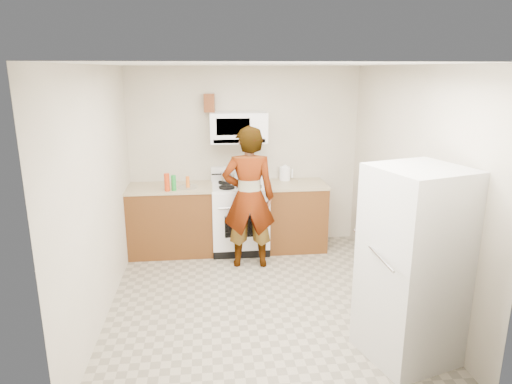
{
  "coord_description": "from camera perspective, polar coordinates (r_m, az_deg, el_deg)",
  "views": [
    {
      "loc": [
        -0.53,
        -4.51,
        2.46
      ],
      "look_at": [
        0.02,
        0.55,
        1.08
      ],
      "focal_mm": 32.0,
      "sensor_mm": 36.0,
      "label": 1
    }
  ],
  "objects": [
    {
      "name": "counter_right",
      "position": [
        6.31,
        5.01,
        0.96
      ],
      "size": [
        0.82,
        0.64,
        0.03
      ],
      "primitive_type": "cube",
      "color": "tan",
      "rests_on": "cabinet_right"
    },
    {
      "name": "bottle_hot_sauce",
      "position": [
        6.09,
        -8.53,
        1.23
      ],
      "size": [
        0.06,
        0.06,
        0.15
      ],
      "primitive_type": "cylinder",
      "rotation": [
        0.0,
        0.0,
        -0.39
      ],
      "color": "orange",
      "rests_on": "counter_left"
    },
    {
      "name": "saucepan",
      "position": [
        6.34,
        -3.52,
        1.92
      ],
      "size": [
        0.22,
        0.22,
        0.11
      ],
      "primitive_type": "cylinder",
      "rotation": [
        0.0,
        0.0,
        -0.05
      ],
      "color": "#AFAEB3",
      "rests_on": "gas_range"
    },
    {
      "name": "floor",
      "position": [
        5.16,
        0.42,
        -13.29
      ],
      "size": [
        3.6,
        3.6,
        0.0
      ],
      "primitive_type": "plane",
      "color": "gray",
      "rests_on": "ground"
    },
    {
      "name": "back_wall",
      "position": [
        6.43,
        -1.41,
        4.32
      ],
      "size": [
        3.2,
        0.02,
        2.5
      ],
      "primitive_type": "cube",
      "color": "beige",
      "rests_on": "floor"
    },
    {
      "name": "kettle",
      "position": [
        6.45,
        3.63,
        2.31
      ],
      "size": [
        0.19,
        0.19,
        0.19
      ],
      "primitive_type": "cylinder",
      "rotation": [
        0.0,
        0.0,
        0.31
      ],
      "color": "white",
      "rests_on": "counter_right"
    },
    {
      "name": "bottle_green_cap",
      "position": [
        5.97,
        -10.25,
        1.12
      ],
      "size": [
        0.07,
        0.07,
        0.2
      ],
      "primitive_type": "cylinder",
      "rotation": [
        0.0,
        0.0,
        0.08
      ],
      "color": "#18862D",
      "rests_on": "counter_left"
    },
    {
      "name": "cabinet_right",
      "position": [
        6.44,
        4.91,
        -3.08
      ],
      "size": [
        0.8,
        0.62,
        0.9
      ],
      "primitive_type": "cube",
      "color": "#5D2F16",
      "rests_on": "floor"
    },
    {
      "name": "gas_range",
      "position": [
        6.32,
        -2.03,
        -3.04
      ],
      "size": [
        0.76,
        0.65,
        1.13
      ],
      "color": "white",
      "rests_on": "floor"
    },
    {
      "name": "right_wall",
      "position": [
        5.13,
        18.4,
        0.73
      ],
      "size": [
        0.02,
        3.6,
        2.5
      ],
      "primitive_type": "cube",
      "color": "beige",
      "rests_on": "floor"
    },
    {
      "name": "microwave",
      "position": [
        6.18,
        -2.23,
        8.09
      ],
      "size": [
        0.76,
        0.38,
        0.4
      ],
      "primitive_type": "cube",
      "color": "white",
      "rests_on": "back_wall"
    },
    {
      "name": "jug",
      "position": [
        6.19,
        -5.84,
        11.02
      ],
      "size": [
        0.15,
        0.15,
        0.24
      ],
      "primitive_type": "cube",
      "rotation": [
        0.0,
        0.0,
        -0.1
      ],
      "color": "#5F2E16",
      "rests_on": "microwave"
    },
    {
      "name": "person",
      "position": [
        5.69,
        -0.91,
        -0.72
      ],
      "size": [
        0.68,
        0.47,
        1.8
      ],
      "primitive_type": "imported",
      "rotation": [
        0.0,
        0.0,
        3.08
      ],
      "color": "tan",
      "rests_on": "floor"
    },
    {
      "name": "counter_left",
      "position": [
        6.21,
        -10.75,
        0.52
      ],
      "size": [
        1.14,
        0.64,
        0.03
      ],
      "primitive_type": "cube",
      "color": "tan",
      "rests_on": "cabinet_left"
    },
    {
      "name": "broom",
      "position": [
        6.28,
        13.49,
        -2.73
      ],
      "size": [
        0.21,
        0.16,
        1.14
      ],
      "primitive_type": "cylinder",
      "rotation": [
        0.14,
        -0.14,
        -0.17
      ],
      "color": "silver",
      "rests_on": "floor"
    },
    {
      "name": "bottle_spray",
      "position": [
        5.96,
        -11.07,
        1.2
      ],
      "size": [
        0.09,
        0.09,
        0.23
      ],
      "primitive_type": "cylinder",
      "rotation": [
        0.0,
        0.0,
        0.38
      ],
      "color": "red",
      "rests_on": "counter_left"
    },
    {
      "name": "cabinet_left",
      "position": [
        6.35,
        -10.55,
        -3.57
      ],
      "size": [
        1.12,
        0.62,
        0.9
      ],
      "primitive_type": "cube",
      "color": "#5D2F16",
      "rests_on": "floor"
    },
    {
      "name": "fridge",
      "position": [
        4.12,
        19.02,
        -8.69
      ],
      "size": [
        0.87,
        0.87,
        1.7
      ],
      "primitive_type": "cube",
      "rotation": [
        0.0,
        0.0,
        0.3
      ],
      "color": "silver",
      "rests_on": "floor"
    },
    {
      "name": "pot_lid",
      "position": [
        6.12,
        -8.55,
        0.64
      ],
      "size": [
        0.33,
        0.33,
        0.01
      ],
      "primitive_type": "cylinder",
      "rotation": [
        0.0,
        0.0,
        -0.26
      ],
      "color": "silver",
      "rests_on": "counter_left"
    },
    {
      "name": "tray",
      "position": [
        6.05,
        -1.25,
        0.77
      ],
      "size": [
        0.28,
        0.21,
        0.05
      ],
      "primitive_type": "cube",
      "rotation": [
        0.0,
        0.0,
        -0.22
      ],
      "color": "white",
      "rests_on": "gas_range"
    }
  ]
}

